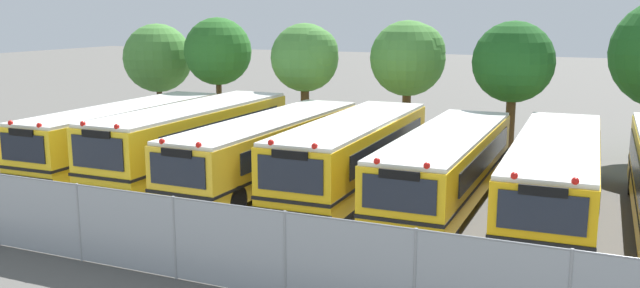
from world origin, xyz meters
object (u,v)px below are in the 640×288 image
Objects in this scene: school_bus_3 at (353,152)px; tree_1 at (217,53)px; tree_2 at (307,57)px; traffic_cone at (249,264)px; school_bus_2 at (270,148)px; school_bus_4 at (447,164)px; school_bus_1 at (194,137)px; tree_4 at (511,62)px; tree_3 at (410,57)px; school_bus_5 at (555,173)px; school_bus_0 at (126,132)px; tree_0 at (158,57)px.

tree_1 reaches higher than school_bus_3.
tree_2 is (-5.20, 7.38, 2.75)m from school_bus_3.
traffic_cone is at bearing -55.49° from tree_1.
school_bus_4 is at bearing -178.64° from school_bus_2.
school_bus_1 is 8.75m from tree_1.
tree_4 reaches higher than school_bus_2.
tree_2 is at bearing 110.02° from traffic_cone.
tree_3 is 1.00× the size of tree_4.
school_bus_5 is 8.76m from tree_4.
school_bus_0 is 23.53× the size of traffic_cone.
tree_4 is at bearing -152.56° from school_bus_0.
tree_2 is at bearing -2.05° from tree_1.
school_bus_3 is at bearing 179.57° from school_bus_1.
school_bus_3 is 6.68m from school_bus_5.
tree_0 is at bearing -22.55° from school_bus_5.
tree_4 reaches higher than school_bus_3.
traffic_cone is at bearing -69.98° from tree_2.
tree_2 is 4.81m from tree_3.
tree_4 reaches higher than tree_2.
school_bus_1 is 1.84× the size of tree_4.
tree_1 is at bearing -6.00° from tree_0.
tree_0 is at bearing -24.89° from school_bus_4.
school_bus_4 is at bearing -0.24° from school_bus_5.
tree_4 reaches higher than traffic_cone.
tree_4 is at bearing -118.33° from school_bus_3.
school_bus_0 is at bearing -2.01° from school_bus_1.
tree_0 is at bearing -62.89° from school_bus_0.
tree_1 is at bearing -89.38° from school_bus_0.
tree_0 is at bearing -35.38° from school_bus_2.
school_bus_1 is 10.83m from traffic_cone.
school_bus_1 is at bearing -64.00° from tree_1.
school_bus_3 is 0.96× the size of school_bus_4.
school_bus_2 reaches higher than school_bus_5.
tree_2 reaches higher than school_bus_4.
school_bus_2 is at bearing 0.16° from school_bus_4.
tree_2 is (-11.88, 7.37, 2.82)m from school_bus_5.
tree_0 reaches higher than traffic_cone.
school_bus_4 is at bearing 177.78° from school_bus_0.
school_bus_3 is 1.76× the size of tree_1.
school_bus_3 is at bearing -1.61° from school_bus_4.
school_bus_2 is 1.93× the size of tree_3.
tree_0 is (-20.91, 7.96, 2.53)m from school_bus_5.
tree_0 is at bearing 132.46° from traffic_cone.
school_bus_4 is 23.51× the size of traffic_cone.
tree_3 is (2.59, 9.01, 2.84)m from school_bus_2.
school_bus_2 is at bearing 1.25° from school_bus_3.
tree_2 reaches higher than school_bus_5.
school_bus_0 is 0.97× the size of school_bus_2.
school_bus_2 is at bearing -36.34° from tree_0.
traffic_cone is (0.41, -8.02, -1.18)m from school_bus_3.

